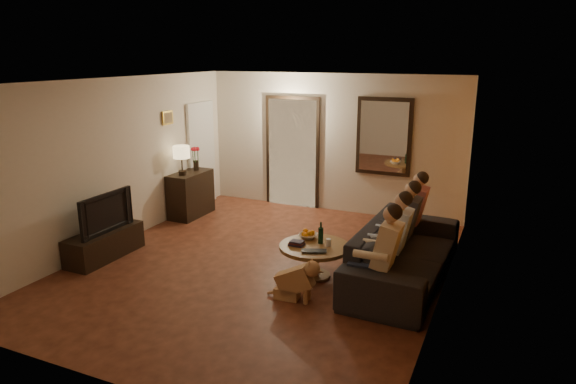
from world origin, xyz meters
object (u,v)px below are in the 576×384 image
at_px(wine_bottle, 321,233).
at_px(person_b, 393,244).
at_px(tv, 101,212).
at_px(laptop, 314,253).
at_px(person_a, 381,260).
at_px(person_d, 411,217).
at_px(dresser, 191,194).
at_px(sofa, 405,253).
at_px(coffee_table, 314,261).
at_px(dog, 295,279).
at_px(table_lamp, 182,160).
at_px(person_c, 403,229).
at_px(tv_stand, 105,244).
at_px(bowl, 308,236).

bearing_deg(wine_bottle, person_b, -0.11).
distance_m(tv, laptop, 3.22).
distance_m(person_a, person_d, 1.80).
relative_size(dresser, person_a, 0.78).
bearing_deg(dresser, sofa, -15.88).
relative_size(person_b, coffee_table, 1.26).
bearing_deg(dog, person_b, 35.45).
bearing_deg(laptop, tv, 165.86).
distance_m(table_lamp, coffee_table, 3.50).
relative_size(table_lamp, dog, 0.96).
xyz_separation_m(tv, person_c, (4.12, 1.34, -0.11)).
bearing_deg(person_a, table_lamp, 155.47).
distance_m(person_a, wine_bottle, 1.15).
bearing_deg(tv_stand, person_b, 10.22).
bearing_deg(tv_stand, laptop, 6.53).
height_order(tv, dog, tv).
xyz_separation_m(sofa, wine_bottle, (-1.08, -0.30, 0.22)).
distance_m(person_a, dog, 1.08).
bearing_deg(laptop, dresser, 128.83).
height_order(wine_bottle, laptop, wine_bottle).
height_order(person_a, coffee_table, person_a).
bearing_deg(person_d, tv, -154.77).
distance_m(table_lamp, wine_bottle, 3.43).
distance_m(person_b, laptop, 1.02).
bearing_deg(person_b, tv_stand, -169.78).
xyz_separation_m(dog, coffee_table, (-0.03, 0.75, -0.06)).
distance_m(tv, dog, 3.15).
height_order(table_lamp, tv, table_lamp).
bearing_deg(tv_stand, coffee_table, 11.79).
distance_m(tv, person_a, 4.13).
xyz_separation_m(sofa, coffee_table, (-1.13, -0.40, -0.16)).
distance_m(dresser, person_c, 4.22).
xyz_separation_m(sofa, bowl, (-1.31, -0.18, 0.10)).
bearing_deg(bowl, dresser, 154.64).
bearing_deg(dresser, tv_stand, -90.00).
bearing_deg(wine_bottle, dresser, 154.48).
xyz_separation_m(tv_stand, person_d, (4.12, 1.94, 0.39)).
relative_size(tv, dog, 1.81).
distance_m(person_b, dog, 1.35).
relative_size(tv, wine_bottle, 3.27).
distance_m(person_b, person_d, 1.20).
bearing_deg(coffee_table, dresser, 152.64).
bearing_deg(dog, person_d, 59.23).
distance_m(person_d, wine_bottle, 1.55).
bearing_deg(person_c, table_lamp, 170.61).
bearing_deg(table_lamp, dog, -34.23).
bearing_deg(tv_stand, person_d, 25.23).
xyz_separation_m(tv, sofa, (4.22, 1.04, -0.32)).
height_order(dog, coffee_table, dog).
xyz_separation_m(person_a, coffee_table, (-1.03, 0.50, -0.38)).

